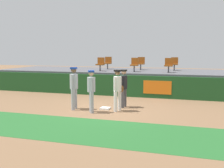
{
  "coord_description": "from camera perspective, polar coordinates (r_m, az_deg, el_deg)",
  "views": [
    {
      "loc": [
        3.66,
        -11.13,
        2.56
      ],
      "look_at": [
        -0.13,
        1.08,
        1.0
      ],
      "focal_mm": 44.05,
      "sensor_mm": 36.0,
      "label": 1
    }
  ],
  "objects": [
    {
      "name": "first_base",
      "position": [
        12.1,
        -1.41,
        -5.07
      ],
      "size": [
        0.4,
        0.4,
        0.08
      ],
      "primitive_type": "cube",
      "color": "white",
      "rests_on": "ground_plane"
    },
    {
      "name": "seat_front_left",
      "position": [
        17.22,
        -2.41,
        4.3
      ],
      "size": [
        0.46,
        0.44,
        0.84
      ],
      "color": "#4C4C51",
      "rests_on": "bleacher_platform"
    },
    {
      "name": "player_coach_visitor",
      "position": [
        11.36,
        -4.32,
        -0.86
      ],
      "size": [
        0.45,
        0.45,
        1.76
      ],
      "rotation": [
        0.0,
        0.0,
        -1.07
      ],
      "color": "#9EA3AD",
      "rests_on": "ground_plane"
    },
    {
      "name": "player_fielder_home",
      "position": [
        11.57,
        1.2,
        -0.7
      ],
      "size": [
        0.45,
        0.52,
        1.76
      ],
      "rotation": [
        0.0,
        0.0,
        -1.86
      ],
      "color": "white",
      "rests_on": "ground_plane"
    },
    {
      "name": "ground_plane",
      "position": [
        11.99,
        -0.96,
        -5.37
      ],
      "size": [
        60.0,
        60.0,
        0.0
      ],
      "primitive_type": "plane",
      "color": "#846042"
    },
    {
      "name": "bleacher_platform",
      "position": [
        17.82,
        5.28,
        0.77
      ],
      "size": [
        18.0,
        4.8,
        1.29
      ],
      "primitive_type": "cube",
      "color": "#59595E",
      "rests_on": "ground_plane"
    },
    {
      "name": "player_umpire",
      "position": [
        12.36,
        2.44,
        -0.33
      ],
      "size": [
        0.37,
        0.48,
        1.72
      ],
      "rotation": [
        0.0,
        0.0,
        -1.72
      ],
      "color": "#4C4C51",
      "rests_on": "ground_plane"
    },
    {
      "name": "player_runner_visitor",
      "position": [
        12.04,
        -7.91,
        -0.22
      ],
      "size": [
        0.39,
        0.52,
        1.85
      ],
      "rotation": [
        0.0,
        0.0,
        -1.46
      ],
      "color": "#9EA3AD",
      "rests_on": "ground_plane"
    },
    {
      "name": "seat_front_right",
      "position": [
        16.3,
        11.69,
        4.01
      ],
      "size": [
        0.47,
        0.44,
        0.84
      ],
      "color": "#4C4C51",
      "rests_on": "bleacher_platform"
    },
    {
      "name": "field_wall",
      "position": [
        15.33,
        3.31,
        -0.41
      ],
      "size": [
        18.0,
        0.26,
        1.19
      ],
      "color": "#19471E",
      "rests_on": "ground_plane"
    },
    {
      "name": "grass_foreground_strip",
      "position": [
        9.2,
        -7.05,
        -9.23
      ],
      "size": [
        18.0,
        2.8,
        0.01
      ],
      "primitive_type": "cube",
      "color": "#26662B",
      "rests_on": "ground_plane"
    },
    {
      "name": "seat_back_left",
      "position": [
        18.96,
        -0.87,
        4.55
      ],
      "size": [
        0.47,
        0.44,
        0.84
      ],
      "color": "#4C4C51",
      "rests_on": "bleacher_platform"
    },
    {
      "name": "seat_front_center",
      "position": [
        16.62,
        4.69,
        4.18
      ],
      "size": [
        0.44,
        0.44,
        0.84
      ],
      "color": "#4C4C51",
      "rests_on": "bleacher_platform"
    },
    {
      "name": "seat_back_right",
      "position": [
        18.08,
        12.83,
        4.26
      ],
      "size": [
        0.44,
        0.44,
        0.84
      ],
      "color": "#4C4C51",
      "rests_on": "bleacher_platform"
    },
    {
      "name": "seat_back_center",
      "position": [
        18.37,
        6.02,
        4.44
      ],
      "size": [
        0.46,
        0.44,
        0.84
      ],
      "color": "#4C4C51",
      "rests_on": "bleacher_platform"
    }
  ]
}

